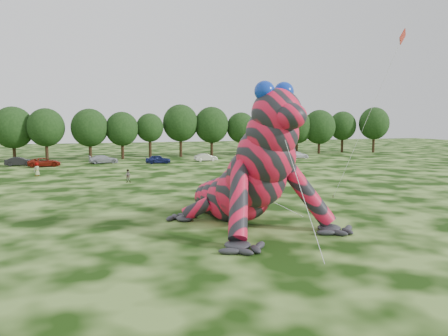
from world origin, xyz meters
name	(u,v)px	position (x,y,z in m)	size (l,w,h in m)	color
ground	(259,226)	(0.00, 0.00, 0.00)	(240.00, 240.00, 0.00)	#16330A
inflatable_gecko	(232,154)	(-1.18, 2.33, 4.89)	(16.49, 19.58, 9.79)	red
flying_kite	(397,49)	(14.42, 4.20, 13.40)	(4.35, 4.92, 15.51)	red
tree_5	(13,134)	(-23.12, 58.44, 4.90)	(7.16, 6.44, 9.80)	black
tree_6	(46,135)	(-17.56, 56.68, 4.75)	(6.52, 5.86, 9.49)	black
tree_7	(90,134)	(-10.08, 56.80, 4.74)	(6.68, 6.01, 9.48)	black
tree_8	(122,135)	(-4.22, 56.99, 4.47)	(6.14, 5.53, 8.94)	black
tree_9	(150,136)	(1.06, 57.35, 4.34)	(5.27, 4.74, 8.68)	black
tree_10	(181,131)	(7.40, 58.58, 5.25)	(7.09, 6.38, 10.50)	black
tree_11	(212,132)	(13.79, 58.20, 5.03)	(7.01, 6.31, 10.07)	black
tree_12	(241,134)	(20.01, 57.74, 4.49)	(5.99, 5.39, 8.97)	black
tree_13	(274,131)	(27.13, 57.13, 5.06)	(6.83, 6.15, 10.13)	black
tree_14	(297,132)	(33.46, 58.72, 4.70)	(6.82, 6.14, 9.40)	black
tree_15	(319,132)	(38.47, 57.77, 4.82)	(7.17, 6.45, 9.63)	black
tree_16	(342,132)	(45.45, 59.37, 4.69)	(6.26, 5.63, 9.37)	black
tree_17	(374,130)	(51.95, 56.66, 5.15)	(6.98, 6.28, 10.30)	black
car_1	(19,161)	(-21.25, 49.35, 0.71)	(1.51, 4.33, 1.43)	black
car_2	(44,162)	(-17.31, 46.86, 0.70)	(2.31, 5.02, 1.39)	maroon
car_3	(103,159)	(-8.12, 49.40, 0.71)	(2.00, 4.91, 1.42)	#ADB1B7
car_4	(158,159)	(0.73, 46.30, 0.73)	(1.72, 4.27, 1.46)	navy
car_5	(206,157)	(9.59, 47.83, 0.67)	(1.43, 4.09, 1.35)	beige
car_6	(262,156)	(20.00, 46.71, 0.69)	(2.29, 4.97, 1.38)	#2A292C
car_7	(297,155)	(28.05, 48.13, 0.66)	(1.85, 4.56, 1.32)	white
spectator_3	(250,165)	(11.51, 30.81, 0.85)	(1.00, 0.42, 1.70)	gray
spectator_1	(128,176)	(-6.53, 24.68, 0.78)	(0.76, 0.59, 1.56)	gray
spectator_5	(263,177)	(7.99, 18.09, 0.86)	(1.59, 0.51, 1.72)	gray
spectator_4	(37,169)	(-17.30, 34.56, 0.90)	(0.88, 0.57, 1.80)	gray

